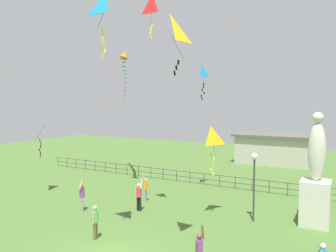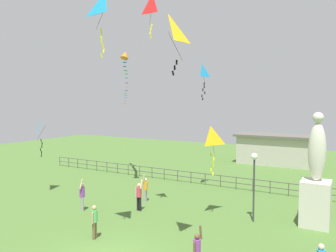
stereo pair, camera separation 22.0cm
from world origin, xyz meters
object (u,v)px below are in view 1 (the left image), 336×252
object	(u,v)px
person_3	(139,195)
person_5	(145,188)
kite_5	(211,137)
streamer_kite	(124,63)
kite_1	(201,72)
kite_3	(107,7)
person_1	(82,195)
kite_0	(44,127)
lamppost	(254,171)
person_0	(95,220)
person_6	(199,250)
statue_monument	(316,187)
kite_2	(170,33)
kite_4	(153,5)

from	to	relation	value
person_3	person_5	size ratio (longest dim) A/B	1.07
kite_5	streamer_kite	size ratio (longest dim) A/B	0.40
kite_1	kite_3	distance (m)	10.69
kite_5	kite_1	bearing A→B (deg)	119.37
person_1	kite_0	bearing A→B (deg)	162.13
lamppost	kite_1	xyz separation A→B (m)	(-5.07, 4.30, 5.97)
person_0	person_3	bearing A→B (deg)	96.51
person_6	kite_1	xyz separation A→B (m)	(-4.65, 10.93, 7.90)
person_0	person_1	bearing A→B (deg)	141.50
person_1	kite_5	world-z (taller)	kite_5
statue_monument	person_5	world-z (taller)	statue_monument
statue_monument	kite_0	bearing A→B (deg)	-171.26
person_5	statue_monument	bearing A→B (deg)	4.78
person_3	person_5	bearing A→B (deg)	111.17
person_3	person_6	size ratio (longest dim) A/B	1.08
kite_0	streamer_kite	size ratio (longest dim) A/B	0.41
person_1	person_5	xyz separation A→B (m)	(2.33, 3.50, -0.08)
lamppost	person_3	xyz separation A→B (m)	(-6.62, -1.59, -1.85)
person_1	streamer_kite	xyz separation A→B (m)	(-1.30, 6.23, 8.69)
person_3	kite_2	bearing A→B (deg)	-43.77
person_5	kite_3	world-z (taller)	kite_3
statue_monument	kite_5	distance (m)	6.21
statue_monument	kite_1	bearing A→B (deg)	158.12
kite_0	kite_2	distance (m)	14.07
kite_1	person_0	bearing A→B (deg)	-95.64
statue_monument	lamppost	size ratio (longest dim) A/B	1.59
lamppost	person_5	distance (m)	7.55
kite_4	kite_3	bearing A→B (deg)	-88.98
person_5	kite_0	bearing A→B (deg)	-165.88
kite_1	kite_3	size ratio (longest dim) A/B	0.89
person_0	person_5	distance (m)	6.43
kite_3	kite_4	size ratio (longest dim) A/B	1.19
kite_3	person_6	bearing A→B (deg)	-5.30
kite_2	kite_3	distance (m)	3.38
statue_monument	person_0	distance (m)	11.69
statue_monument	kite_0	world-z (taller)	statue_monument
person_6	kite_0	world-z (taller)	kite_0
person_3	kite_3	bearing A→B (deg)	-72.58
kite_0	kite_4	xyz separation A→B (m)	(9.47, -0.45, 7.11)
statue_monument	person_6	xyz separation A→B (m)	(-3.47, -7.67, -1.19)
person_0	kite_4	bearing A→B (deg)	77.98
kite_3	kite_4	world-z (taller)	kite_4
person_1	kite_5	size ratio (longest dim) A/B	0.72
lamppost	person_0	xyz separation A→B (m)	(-6.10, -6.14, -1.90)
person_3	kite_5	xyz separation A→B (m)	(4.18, 1.23, 3.62)
statue_monument	kite_4	world-z (taller)	kite_4
statue_monument	kite_3	bearing A→B (deg)	-138.72
person_0	kite_3	bearing A→B (deg)	-2.85
statue_monument	person_3	xyz separation A→B (m)	(-9.67, -2.63, -1.11)
lamppost	kite_5	world-z (taller)	kite_5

